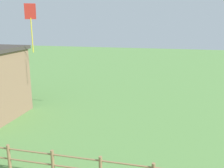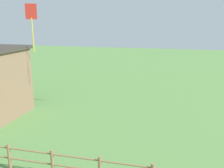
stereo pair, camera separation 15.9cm
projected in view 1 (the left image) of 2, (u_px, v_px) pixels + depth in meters
name	position (u px, v px, depth m)	size (l,w,h in m)	color
kite_red_diamond	(31.00, 20.00, 11.98)	(0.55, 0.46, 2.32)	red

